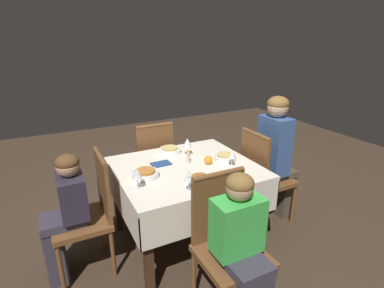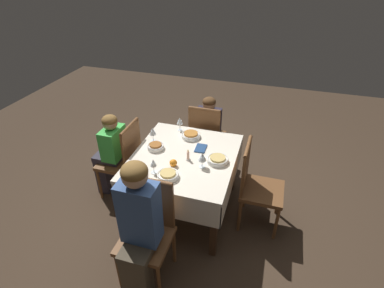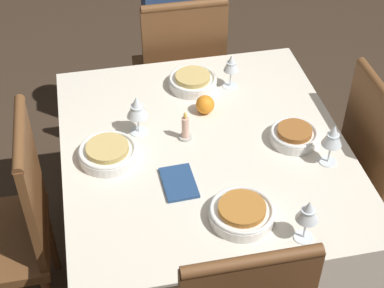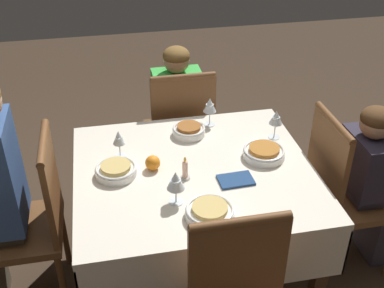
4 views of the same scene
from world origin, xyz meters
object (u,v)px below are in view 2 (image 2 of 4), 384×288
object	(u,v)px
wine_glass_east	(153,163)
wine_glass_north	(202,157)
chair_north	(256,183)
person_child_dark	(209,127)
bowl_east	(168,175)
candle_centerpiece	(188,156)
orange_fruit	(173,163)
person_adult_denim	(138,225)
wine_glass_west	(180,121)
chair_south	(124,157)
dining_table	(184,164)
wine_glass_south	(153,132)
chair_west	(206,135)
bowl_north	(218,160)
bowl_south	(156,146)
person_child_green	(110,151)
chair_east	(148,227)
napkin_red_folded	(201,148)
bowl_west	(191,135)

from	to	relation	value
wine_glass_east	wine_glass_north	world-z (taller)	wine_glass_north
chair_north	person_child_dark	world-z (taller)	person_child_dark
wine_glass_north	bowl_east	bearing A→B (deg)	-46.36
wine_glass_north	candle_centerpiece	distance (m)	0.19
orange_fruit	bowl_east	bearing A→B (deg)	4.04
person_adult_denim	wine_glass_west	distance (m)	1.42
wine_glass_east	chair_south	bearing A→B (deg)	-126.00
dining_table	wine_glass_south	size ratio (longest dim) A/B	6.90
chair_south	chair_west	bearing A→B (deg)	133.81
bowl_east	orange_fruit	bearing A→B (deg)	-175.96
person_child_dark	wine_glass_west	size ratio (longest dim) A/B	6.15
wine_glass_south	bowl_north	size ratio (longest dim) A/B	0.80
candle_centerpiece	bowl_south	bearing A→B (deg)	-103.60
person_child_green	wine_glass_east	size ratio (longest dim) A/B	6.85
wine_glass_south	person_child_dark	bearing A→B (deg)	151.53
person_adult_denim	wine_glass_south	xyz separation A→B (m)	(-1.11, -0.34, 0.14)
person_child_green	wine_glass_south	size ratio (longest dim) A/B	6.19
chair_south	person_child_dark	bearing A→B (deg)	139.88
dining_table	wine_glass_north	bearing A→B (deg)	60.28
chair_east	wine_glass_west	bearing A→B (deg)	96.54
person_child_dark	bowl_south	bearing A→B (deg)	69.31
wine_glass_east	candle_centerpiece	distance (m)	0.38
chair_west	person_child_dark	bearing A→B (deg)	-90.00
person_adult_denim	wine_glass_west	xyz separation A→B (m)	(-1.41, -0.14, 0.14)
chair_west	person_child_green	size ratio (longest dim) A/B	0.92
bowl_south	wine_glass_west	world-z (taller)	wine_glass_west
wine_glass_east	napkin_red_folded	size ratio (longest dim) A/B	0.91
person_adult_denim	orange_fruit	distance (m)	0.75
wine_glass_east	napkin_red_folded	world-z (taller)	wine_glass_east
wine_glass_north	wine_glass_west	bearing A→B (deg)	-144.62
dining_table	wine_glass_east	distance (m)	0.43
dining_table	napkin_red_folded	distance (m)	0.23
person_adult_denim	napkin_red_folded	xyz separation A→B (m)	(-1.11, 0.18, 0.03)
bowl_north	orange_fruit	size ratio (longest dim) A/B	2.87
bowl_east	bowl_north	world-z (taller)	same
orange_fruit	candle_centerpiece	bearing A→B (deg)	142.83
dining_table	wine_glass_south	xyz separation A→B (m)	(-0.17, -0.40, 0.22)
dining_table	wine_glass_west	xyz separation A→B (m)	(-0.47, -0.20, 0.21)
bowl_south	person_child_green	bearing A→B (deg)	-92.48
person_adult_denim	candle_centerpiece	distance (m)	0.89
wine_glass_south	bowl_north	xyz separation A→B (m)	(0.17, 0.75, -0.09)
wine_glass_north	napkin_red_folded	xyz separation A→B (m)	(-0.29, -0.09, -0.11)
person_child_green	wine_glass_west	size ratio (longest dim) A/B	6.41
person_child_dark	candle_centerpiece	xyz separation A→B (m)	(1.02, 0.03, 0.23)
dining_table	bowl_west	distance (m)	0.38
chair_west	person_child_dark	distance (m)	0.17
bowl_south	candle_centerpiece	distance (m)	0.39
dining_table	person_child_green	bearing A→B (deg)	-93.89
napkin_red_folded	wine_glass_west	bearing A→B (deg)	-132.57
chair_north	bowl_east	world-z (taller)	chair_north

